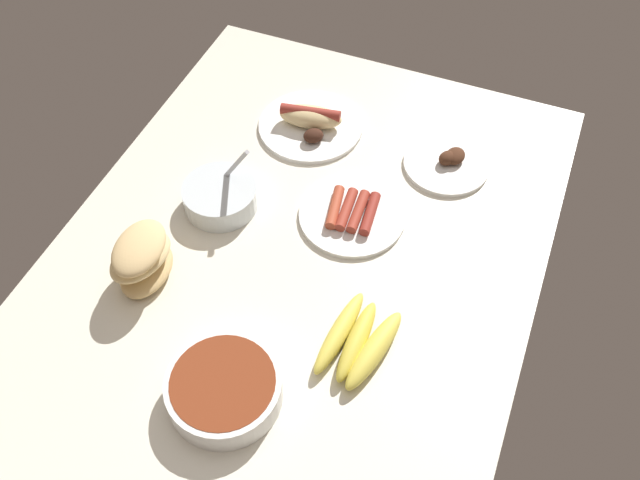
# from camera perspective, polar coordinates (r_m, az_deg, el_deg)

# --- Properties ---
(ground_plane) EXTENTS (1.20, 0.90, 0.03)m
(ground_plane) POSITION_cam_1_polar(r_m,az_deg,el_deg) (1.35, -1.82, -1.27)
(ground_plane) COLOR silver
(plate_sausages) EXTENTS (0.21, 0.21, 0.03)m
(plate_sausages) POSITION_cam_1_polar(r_m,az_deg,el_deg) (1.38, 2.65, 2.14)
(plate_sausages) COLOR white
(plate_sausages) RESTS_ON ground_plane
(banana_bunch) EXTENTS (0.19, 0.13, 0.04)m
(banana_bunch) POSITION_cam_1_polar(r_m,az_deg,el_deg) (1.20, 3.10, -8.32)
(banana_bunch) COLOR #E5D14C
(banana_bunch) RESTS_ON ground_plane
(bowl_chili) EXTENTS (0.19, 0.19, 0.05)m
(bowl_chili) POSITION_cam_1_polar(r_m,az_deg,el_deg) (1.16, -7.86, -11.95)
(bowl_chili) COLOR white
(bowl_chili) RESTS_ON ground_plane
(bread_stack) EXTENTS (0.15, 0.11, 0.11)m
(bread_stack) POSITION_cam_1_polar(r_m,az_deg,el_deg) (1.30, -14.37, -1.46)
(bread_stack) COLOR tan
(bread_stack) RESTS_ON ground_plane
(plate_grilled_meat) EXTENTS (0.18, 0.18, 0.04)m
(plate_grilled_meat) POSITION_cam_1_polar(r_m,az_deg,el_deg) (1.50, 10.40, 6.25)
(plate_grilled_meat) COLOR white
(plate_grilled_meat) RESTS_ON ground_plane
(plate_hotdog_assembled) EXTENTS (0.23, 0.23, 0.06)m
(plate_hotdog_assembled) POSITION_cam_1_polar(r_m,az_deg,el_deg) (1.55, -0.77, 9.65)
(plate_hotdog_assembled) COLOR white
(plate_hotdog_assembled) RESTS_ON ground_plane
(bowl_coleslaw) EXTENTS (0.15, 0.15, 0.15)m
(bowl_coleslaw) POSITION_cam_1_polar(r_m,az_deg,el_deg) (1.40, -8.18, 3.63)
(bowl_coleslaw) COLOR silver
(bowl_coleslaw) RESTS_ON ground_plane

